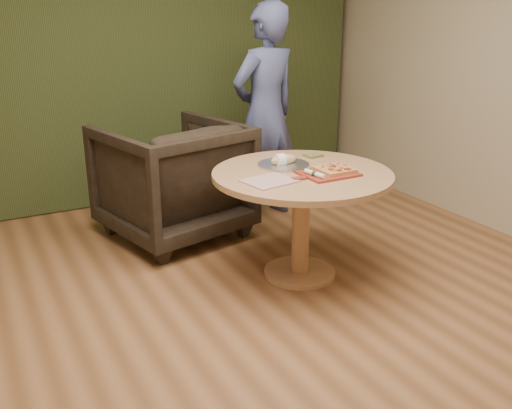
{
  "coord_description": "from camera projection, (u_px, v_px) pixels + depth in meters",
  "views": [
    {
      "loc": [
        -1.37,
        -2.32,
        1.8
      ],
      "look_at": [
        -0.01,
        0.25,
        0.77
      ],
      "focal_mm": 40.0,
      "sensor_mm": 36.0,
      "label": 1
    }
  ],
  "objects": [
    {
      "name": "room_shell",
      "position": [
        283.0,
        94.0,
        2.67
      ],
      "size": [
        5.04,
        6.04,
        2.84
      ],
      "color": "#93623B",
      "rests_on": "ground"
    },
    {
      "name": "curtain",
      "position": [
        118.0,
        51.0,
        5.08
      ],
      "size": [
        4.8,
        0.14,
        2.78
      ],
      "primitive_type": "cube",
      "color": "#293618",
      "rests_on": "ground"
    },
    {
      "name": "pedestal_table",
      "position": [
        302.0,
        192.0,
        3.81
      ],
      "size": [
        1.2,
        1.2,
        0.75
      ],
      "rotation": [
        0.0,
        0.0,
        0.2
      ],
      "color": "tan",
      "rests_on": "ground"
    },
    {
      "name": "pizza_paddle",
      "position": [
        327.0,
        174.0,
        3.69
      ],
      "size": [
        0.45,
        0.29,
        0.01
      ],
      "rotation": [
        0.0,
        0.0,
        0.02
      ],
      "color": "#963526",
      "rests_on": "pedestal_table"
    },
    {
      "name": "flatbread_pizza",
      "position": [
        334.0,
        169.0,
        3.72
      ],
      "size": [
        0.22,
        0.22,
        0.04
      ],
      "rotation": [
        0.0,
        0.0,
        0.02
      ],
      "color": "#DD9B56",
      "rests_on": "pizza_paddle"
    },
    {
      "name": "cutlery_roll",
      "position": [
        315.0,
        174.0,
        3.62
      ],
      "size": [
        0.06,
        0.2,
        0.03
      ],
      "rotation": [
        0.0,
        0.0,
        0.17
      ],
      "color": "white",
      "rests_on": "pizza_paddle"
    },
    {
      "name": "newspaper",
      "position": [
        269.0,
        181.0,
        3.55
      ],
      "size": [
        0.34,
        0.3,
        0.01
      ],
      "primitive_type": "cube",
      "rotation": [
        0.0,
        0.0,
        0.17
      ],
      "color": "silver",
      "rests_on": "pedestal_table"
    },
    {
      "name": "serving_tray",
      "position": [
        284.0,
        165.0,
        3.9
      ],
      "size": [
        0.36,
        0.36,
        0.02
      ],
      "color": "silver",
      "rests_on": "pedestal_table"
    },
    {
      "name": "bread_roll",
      "position": [
        282.0,
        160.0,
        3.89
      ],
      "size": [
        0.19,
        0.09,
        0.09
      ],
      "color": "#D5B882",
      "rests_on": "serving_tray"
    },
    {
      "name": "green_packet",
      "position": [
        313.0,
        155.0,
        4.13
      ],
      "size": [
        0.13,
        0.11,
        0.02
      ],
      "primitive_type": "cube",
      "rotation": [
        0.0,
        0.0,
        0.11
      ],
      "color": "#515D29",
      "rests_on": "pedestal_table"
    },
    {
      "name": "armchair",
      "position": [
        172.0,
        174.0,
        4.54
      ],
      "size": [
        1.19,
        1.14,
        1.03
      ],
      "primitive_type": "imported",
      "rotation": [
        0.0,
        0.0,
        3.38
      ],
      "color": "black",
      "rests_on": "ground"
    },
    {
      "name": "person_standing",
      "position": [
        265.0,
        114.0,
        4.86
      ],
      "size": [
        0.75,
        0.57,
        1.83
      ],
      "primitive_type": "imported",
      "rotation": [
        0.0,
        0.0,
        3.36
      ],
      "color": "#465184",
      "rests_on": "ground"
    }
  ]
}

